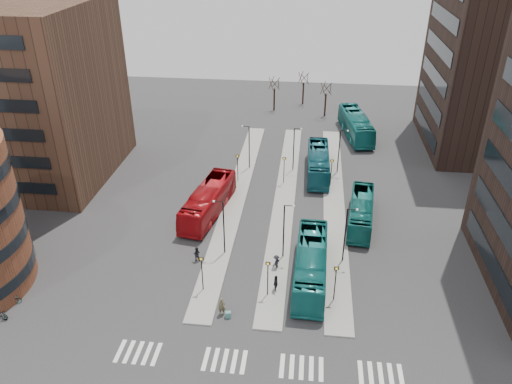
# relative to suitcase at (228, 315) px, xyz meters

# --- Properties ---
(island_left) EXTENTS (2.50, 45.00, 0.15)m
(island_left) POSITION_rel_suitcase_xyz_m (-2.48, 21.21, -0.22)
(island_left) COLOR gray
(island_left) RESTS_ON ground
(island_mid) EXTENTS (2.50, 45.00, 0.15)m
(island_mid) POSITION_rel_suitcase_xyz_m (3.52, 21.21, -0.22)
(island_mid) COLOR gray
(island_mid) RESTS_ON ground
(island_right) EXTENTS (2.50, 45.00, 0.15)m
(island_right) POSITION_rel_suitcase_xyz_m (9.52, 21.21, -0.22)
(island_right) COLOR gray
(island_right) RESTS_ON ground
(suitcase) EXTENTS (0.54, 0.48, 0.58)m
(suitcase) POSITION_rel_suitcase_xyz_m (0.00, 0.00, 0.00)
(suitcase) COLOR #1D23A0
(suitcase) RESTS_ON ground
(red_bus) EXTENTS (4.79, 12.49, 3.40)m
(red_bus) POSITION_rel_suitcase_xyz_m (-5.07, 16.86, 1.41)
(red_bus) COLOR #A20C12
(red_bus) RESTS_ON ground
(teal_bus_a) EXTENTS (3.15, 12.27, 3.40)m
(teal_bus_a) POSITION_rel_suitcase_xyz_m (6.93, 6.14, 1.41)
(teal_bus_a) COLOR #146867
(teal_bus_a) RESTS_ON ground
(teal_bus_b) EXTENTS (2.96, 11.83, 3.28)m
(teal_bus_b) POSITION_rel_suitcase_xyz_m (7.49, 28.63, 1.35)
(teal_bus_b) COLOR #135563
(teal_bus_b) RESTS_ON ground
(teal_bus_c) EXTENTS (3.63, 10.77, 2.94)m
(teal_bus_c) POSITION_rel_suitcase_xyz_m (12.35, 16.81, 1.18)
(teal_bus_c) COLOR #13635F
(teal_bus_c) RESTS_ON ground
(teal_bus_d) EXTENTS (5.16, 13.39, 3.64)m
(teal_bus_d) POSITION_rel_suitcase_xyz_m (13.25, 42.73, 1.53)
(teal_bus_d) COLOR #166F6E
(teal_bus_d) RESTS_ON ground
(traveller) EXTENTS (0.70, 0.53, 1.71)m
(traveller) POSITION_rel_suitcase_xyz_m (-0.59, 0.32, 0.57)
(traveller) COLOR brown
(traveller) RESTS_ON ground
(commuter_a) EXTENTS (0.78, 0.61, 1.57)m
(commuter_a) POSITION_rel_suitcase_xyz_m (-4.46, 7.73, 0.49)
(commuter_a) COLOR black
(commuter_a) RESTS_ON ground
(commuter_b) EXTENTS (0.63, 1.10, 1.77)m
(commuter_b) POSITION_rel_suitcase_xyz_m (3.82, 3.90, 0.59)
(commuter_b) COLOR black
(commuter_b) RESTS_ON ground
(commuter_c) EXTENTS (1.05, 1.18, 1.58)m
(commuter_c) POSITION_rel_suitcase_xyz_m (3.59, 7.27, 0.50)
(commuter_c) COLOR black
(commuter_c) RESTS_ON ground
(bicycle_near) EXTENTS (1.63, 1.02, 0.81)m
(bicycle_near) POSITION_rel_suitcase_xyz_m (-19.48, -2.24, 0.11)
(bicycle_near) COLOR gray
(bicycle_near) RESTS_ON ground
(bicycle_mid) EXTENTS (1.53, 0.69, 0.89)m
(bicycle_mid) POSITION_rel_suitcase_xyz_m (-19.48, -2.50, 0.15)
(bicycle_mid) COLOR gray
(bicycle_mid) RESTS_ON ground
(bicycle_far) EXTENTS (1.69, 1.18, 0.84)m
(bicycle_far) POSITION_rel_suitcase_xyz_m (-19.48, -0.55, 0.13)
(bicycle_far) COLOR gray
(bicycle_far) RESTS_ON ground
(crosswalk_stripes) EXTENTS (22.35, 2.40, 0.01)m
(crosswalk_stripes) POSITION_rel_suitcase_xyz_m (3.27, -4.79, -0.29)
(crosswalk_stripes) COLOR silver
(crosswalk_stripes) RESTS_ON ground
(office_block) EXTENTS (25.00, 20.12, 22.00)m
(office_block) POSITION_rel_suitcase_xyz_m (-32.48, 25.20, 10.71)
(office_block) COLOR #4B3023
(office_block) RESTS_ON ground
(sign_poles) EXTENTS (12.45, 22.12, 3.65)m
(sign_poles) POSITION_rel_suitcase_xyz_m (3.12, 14.21, 2.12)
(sign_poles) COLOR black
(sign_poles) RESTS_ON ground
(lamp_posts) EXTENTS (14.04, 20.24, 6.12)m
(lamp_posts) POSITION_rel_suitcase_xyz_m (4.16, 19.21, 3.29)
(lamp_posts) COLOR black
(lamp_posts) RESTS_ON ground
(bare_trees) EXTENTS (10.97, 8.14, 5.90)m
(bare_trees) POSITION_rel_suitcase_xyz_m (4.19, 53.88, 2.43)
(bare_trees) COLOR black
(bare_trees) RESTS_ON ground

